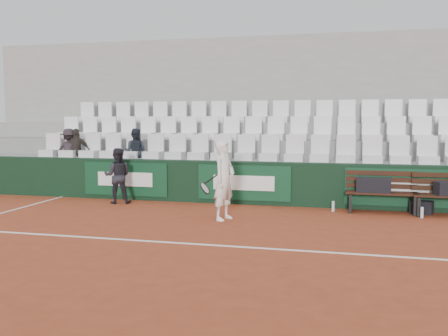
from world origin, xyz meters
TOP-DOWN VIEW (x-y plane):
  - ground at (0.00, 0.00)m, footprint 80.00×80.00m
  - court_baseline at (0.00, 0.00)m, footprint 18.00×0.06m
  - back_barrier at (0.07, 3.99)m, footprint 18.00×0.34m
  - grandstand_tier_front at (0.00, 4.62)m, footprint 18.00×0.95m
  - grandstand_tier_mid at (0.00, 5.58)m, footprint 18.00×0.95m
  - grandstand_tier_back at (0.00, 6.53)m, footprint 18.00×0.95m
  - grandstand_rear_wall at (0.00, 7.15)m, footprint 18.00×0.30m
  - seat_row_front at (0.00, 4.45)m, footprint 11.90×0.44m
  - seat_row_mid at (0.00, 5.40)m, footprint 11.90×0.44m
  - seat_row_back at (0.00, 6.35)m, footprint 11.90×0.44m
  - bench_left at (2.87, 3.54)m, footprint 1.50×0.56m
  - sports_bag_left at (2.70, 3.50)m, footprint 0.73×0.37m
  - sports_bag_ground at (3.70, 3.69)m, footprint 0.51×0.41m
  - water_bottle_near at (1.86, 3.44)m, footprint 0.06×0.06m
  - water_bottle_far at (3.64, 3.15)m, footprint 0.06×0.06m
  - tennis_player at (-0.23, 2.03)m, footprint 0.76×0.67m
  - ball_kid at (-3.16, 3.32)m, footprint 0.76×0.67m
  - spectator_a at (-5.14, 4.50)m, footprint 0.82×0.53m
  - spectator_b at (-4.91, 4.50)m, footprint 0.76×0.48m
  - spectator_c at (-3.22, 4.50)m, footprint 0.64×0.52m

SIDE VIEW (x-z plane):
  - ground at x=0.00m, z-range 0.00..0.00m
  - court_baseline at x=0.00m, z-range 0.00..0.01m
  - water_bottle_far at x=3.64m, z-range 0.00..0.23m
  - water_bottle_near at x=1.86m, z-range 0.00..0.23m
  - sports_bag_ground at x=3.70m, z-range 0.00..0.27m
  - bench_left at x=2.87m, z-range 0.00..0.45m
  - grandstand_tier_front at x=0.00m, z-range 0.00..1.00m
  - back_barrier at x=0.07m, z-range 0.00..1.00m
  - sports_bag_left at x=2.70m, z-range 0.45..0.75m
  - ball_kid at x=-3.16m, z-range 0.00..1.32m
  - grandstand_tier_mid at x=0.00m, z-range 0.00..1.45m
  - tennis_player at x=-0.23m, z-range 0.00..1.59m
  - grandstand_tier_back at x=0.00m, z-range 0.00..1.90m
  - seat_row_front at x=0.00m, z-range 1.00..1.63m
  - spectator_a at x=-5.14m, z-range 1.00..2.20m
  - spectator_b at x=-4.91m, z-range 1.00..2.20m
  - spectator_c at x=-3.22m, z-range 1.00..2.21m
  - seat_row_mid at x=0.00m, z-range 1.45..2.08m
  - grandstand_rear_wall at x=0.00m, z-range 0.00..4.40m
  - seat_row_back at x=0.00m, z-range 1.90..2.53m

